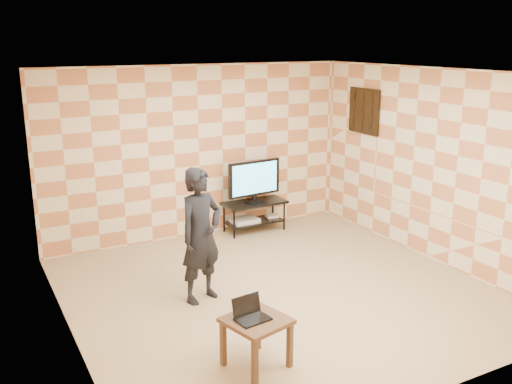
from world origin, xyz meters
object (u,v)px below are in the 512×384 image
at_px(tv_stand, 254,209).
at_px(person, 201,235).
at_px(side_table, 256,327).
at_px(tv, 254,179).

height_order(tv_stand, person, person).
relative_size(tv_stand, side_table, 1.58).
xyz_separation_m(tv_stand, tv, (-0.00, -0.00, 0.51)).
distance_m(tv_stand, side_table, 4.02).
relative_size(tv_stand, tv, 1.11).
bearing_deg(tv, side_table, -117.70).
bearing_deg(tv, tv_stand, 84.84).
distance_m(tv, person, 2.62).
distance_m(tv_stand, tv, 0.51).
distance_m(side_table, person, 1.66).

